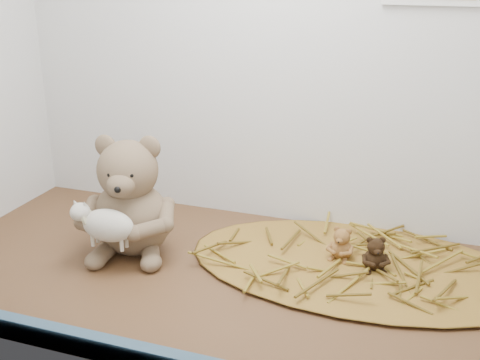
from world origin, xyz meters
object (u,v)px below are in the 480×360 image
at_px(mini_teddy_tan, 342,242).
at_px(mini_teddy_brown, 375,252).
at_px(toy_lamb, 108,225).
at_px(main_teddy, 130,195).

height_order(mini_teddy_tan, mini_teddy_brown, same).
relative_size(toy_lamb, mini_teddy_brown, 2.03).
distance_m(toy_lamb, mini_teddy_tan, 0.45).
bearing_deg(toy_lamb, mini_teddy_brown, 17.21).
xyz_separation_m(main_teddy, mini_teddy_brown, (0.48, 0.06, -0.08)).
bearing_deg(main_teddy, mini_teddy_tan, -3.35).
bearing_deg(mini_teddy_tan, toy_lamb, -150.33).
height_order(toy_lamb, mini_teddy_brown, toy_lamb).
height_order(main_teddy, toy_lamb, main_teddy).
distance_m(toy_lamb, mini_teddy_brown, 0.51).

